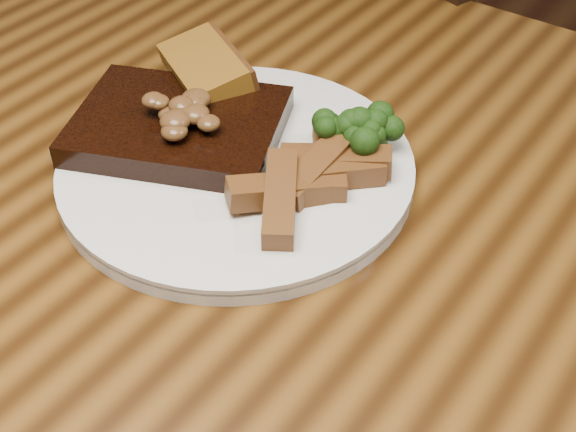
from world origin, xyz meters
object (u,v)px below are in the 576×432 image
Objects in this scene: dining_table at (273,321)px; potato_wedges at (300,166)px; chair_far at (396,106)px; plate at (237,170)px; garlic_bread at (206,86)px; steak at (179,128)px.

dining_table is 13.79× the size of potato_wedges.
plate is (0.14, -0.56, 0.30)m from chair_far.
dining_table is 0.13m from potato_wedges.
garlic_bread is at bearing 113.28° from chair_far.
plate reaches higher than dining_table.
garlic_bread reaches higher than plate.
chair_far reaches higher than plate.
potato_wedges is at bearing 16.17° from plate.
steak is at bearing -178.57° from plate.
plate is 0.06m from steak.
plate is at bearing -8.16° from garlic_bread.
potato_wedges reaches higher than plate.
plate is at bearing 146.04° from dining_table.
potato_wedges reaches higher than dining_table.
steak is at bearing 115.12° from chair_far.
chair_far is at bearing 103.93° from plate.
dining_table is at bearing -42.14° from steak.
steak is at bearing 160.62° from dining_table.
dining_table is 0.18m from steak.
dining_table is 1.90× the size of chair_far.
dining_table is at bearing -33.96° from plate.
chair_far is 0.59m from garlic_bread.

